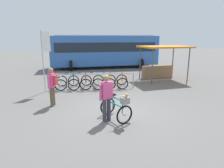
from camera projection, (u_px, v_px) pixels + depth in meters
ground_plane at (115, 111)px, 7.61m from camera, size 80.00×80.00×0.00m
bike_rack_rail at (94, 77)px, 10.84m from camera, size 4.60×0.31×0.88m
racked_bike_white at (61, 82)px, 10.91m from camera, size 0.69×1.13×0.97m
racked_bike_black at (74, 82)px, 10.98m from camera, size 0.71×1.14×0.98m
racked_bike_red at (86, 82)px, 11.05m from camera, size 0.73×1.15×0.97m
racked_bike_lime at (98, 81)px, 11.12m from camera, size 0.76×1.16×0.97m
racked_bike_yellow at (110, 81)px, 11.19m from camera, size 0.85×1.19×0.97m
racked_bike_orange at (122, 81)px, 11.25m from camera, size 0.83×1.20×0.97m
featured_bicycle at (118, 107)px, 6.69m from camera, size 1.06×1.26×1.09m
person_with_featured_bike at (106, 96)px, 6.54m from camera, size 0.49×0.33×1.64m
pedestrian_with_backpack at (52, 84)px, 8.03m from camera, size 0.39×0.52×1.64m
bus_distant at (105, 49)px, 18.38m from camera, size 10.13×3.78×3.08m
market_stall at (161, 59)px, 13.20m from camera, size 3.35×2.65×2.30m
banner_flag at (45, 50)px, 9.80m from camera, size 0.45×0.05×3.20m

